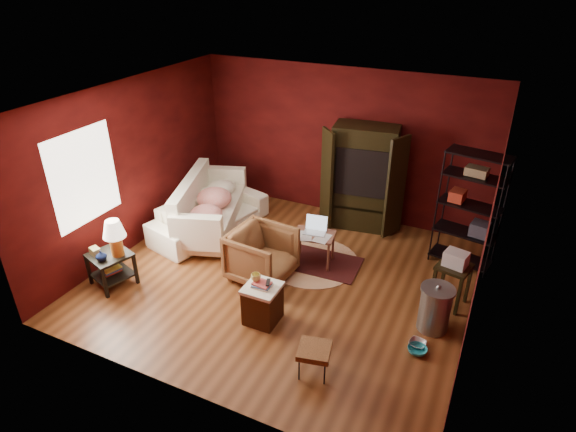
# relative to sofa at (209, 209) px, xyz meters

# --- Properties ---
(room) EXTENTS (5.54, 5.04, 2.84)m
(room) POSITION_rel_sofa_xyz_m (1.80, -0.79, 0.96)
(room) COLOR brown
(room) RESTS_ON ground
(sofa) EXTENTS (1.17, 2.33, 0.88)m
(sofa) POSITION_rel_sofa_xyz_m (0.00, 0.00, 0.00)
(sofa) COLOR white
(sofa) RESTS_ON ground
(armchair) EXTENTS (0.89, 0.94, 0.90)m
(armchair) POSITION_rel_sofa_xyz_m (1.55, -0.89, 0.01)
(armchair) COLOR black
(armchair) RESTS_ON ground
(pet_bowl_steel) EXTENTS (0.22, 0.09, 0.21)m
(pet_bowl_steel) POSITION_rel_sofa_xyz_m (4.07, -1.37, -0.33)
(pet_bowl_steel) COLOR silver
(pet_bowl_steel) RESTS_ON ground
(pet_bowl_turquoise) EXTENTS (0.25, 0.09, 0.25)m
(pet_bowl_turquoise) POSITION_rel_sofa_xyz_m (4.10, -1.51, -0.31)
(pet_bowl_turquoise) COLOR teal
(pet_bowl_turquoise) RESTS_ON ground
(vase) EXTENTS (0.18, 0.19, 0.16)m
(vase) POSITION_rel_sofa_xyz_m (-0.40, -2.18, 0.17)
(vase) COLOR #0C183E
(vase) RESTS_ON side_table
(mug) EXTENTS (0.15, 0.12, 0.13)m
(mug) POSITION_rel_sofa_xyz_m (1.94, -1.78, 0.26)
(mug) COLOR #DBCC6B
(mug) RESTS_ON hamper
(side_table) EXTENTS (0.70, 0.70, 1.10)m
(side_table) POSITION_rel_sofa_xyz_m (-0.36, -1.98, 0.22)
(side_table) COLOR black
(side_table) RESTS_ON ground
(sofa_cushions) EXTENTS (1.55, 2.38, 0.93)m
(sofa_cushions) POSITION_rel_sofa_xyz_m (-0.02, 0.00, 0.02)
(sofa_cushions) COLOR white
(sofa_cushions) RESTS_ON sofa
(hamper) EXTENTS (0.47, 0.47, 0.65)m
(hamper) POSITION_rel_sofa_xyz_m (2.04, -1.79, -0.14)
(hamper) COLOR #492610
(hamper) RESTS_ON ground
(footstool) EXTENTS (0.45, 0.45, 0.39)m
(footstool) POSITION_rel_sofa_xyz_m (3.04, -2.37, -0.10)
(footstool) COLOR black
(footstool) RESTS_ON ground
(rug_round) EXTENTS (1.99, 1.99, 0.01)m
(rug_round) POSITION_rel_sofa_xyz_m (2.09, -0.16, -0.43)
(rug_round) COLOR beige
(rug_round) RESTS_ON ground
(rug_oriental) EXTENTS (1.23, 0.84, 0.01)m
(rug_oriental) POSITION_rel_sofa_xyz_m (2.27, -0.14, -0.42)
(rug_oriental) COLOR #521716
(rug_oriental) RESTS_ON ground
(laptop_desk) EXTENTS (0.70, 0.59, 0.80)m
(laptop_desk) POSITION_rel_sofa_xyz_m (2.12, -0.17, 0.05)
(laptop_desk) COLOR brown
(laptop_desk) RESTS_ON ground
(tv_armoire) EXTENTS (1.50, 0.92, 1.92)m
(tv_armoire) POSITION_rel_sofa_xyz_m (2.40, 1.37, 0.56)
(tv_armoire) COLOR black
(tv_armoire) RESTS_ON ground
(wire_shelving) EXTENTS (0.99, 0.57, 1.91)m
(wire_shelving) POSITION_rel_sofa_xyz_m (4.29, 0.84, 0.61)
(wire_shelving) COLOR black
(wire_shelving) RESTS_ON ground
(small_stand) EXTENTS (0.52, 0.52, 0.87)m
(small_stand) POSITION_rel_sofa_xyz_m (4.28, -0.31, 0.21)
(small_stand) COLOR black
(small_stand) RESTS_ON ground
(trash_can) EXTENTS (0.52, 0.52, 0.70)m
(trash_can) POSITION_rel_sofa_xyz_m (4.17, -0.95, -0.11)
(trash_can) COLOR gray
(trash_can) RESTS_ON ground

